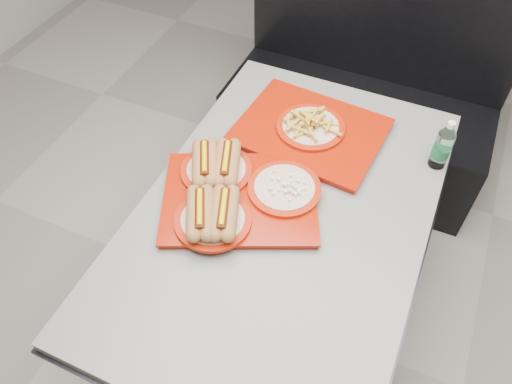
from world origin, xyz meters
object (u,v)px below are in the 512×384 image
at_px(tray_near, 233,193).
at_px(water_bottle, 443,147).
at_px(diner_table, 283,239).
at_px(tray_far, 310,129).
at_px(booth_bench, 362,97).

relative_size(tray_near, water_bottle, 3.16).
relative_size(diner_table, tray_far, 2.58).
bearing_deg(tray_far, water_bottle, 4.68).
distance_m(tray_near, tray_far, 0.42).
xyz_separation_m(diner_table, tray_near, (-0.17, -0.03, 0.21)).
height_order(diner_table, tray_near, tray_near).
bearing_deg(tray_far, booth_bench, 86.28).
height_order(diner_table, tray_far, tray_far).
height_order(tray_far, water_bottle, water_bottle).
bearing_deg(tray_near, booth_bench, 81.46).
xyz_separation_m(tray_far, water_bottle, (0.46, 0.04, 0.05)).
bearing_deg(diner_table, tray_near, -168.92).
relative_size(booth_bench, tray_far, 2.46).
bearing_deg(tray_far, tray_near, -106.92).
relative_size(booth_bench, water_bottle, 6.94).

